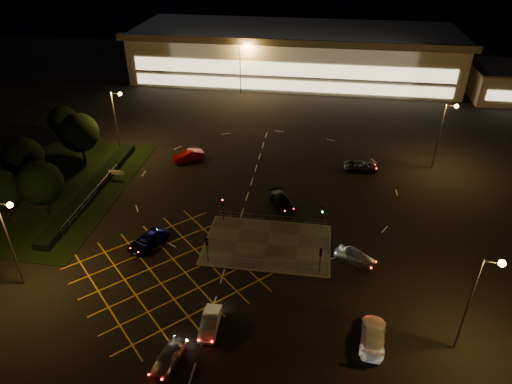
# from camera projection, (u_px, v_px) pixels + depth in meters

# --- Properties ---
(ground) EXTENTS (180.00, 180.00, 0.00)m
(ground) POSITION_uv_depth(u_px,v_px,m) (253.00, 233.00, 54.25)
(ground) COLOR black
(ground) RESTS_ON ground
(pedestrian_island) EXTENTS (14.00, 9.00, 0.12)m
(pedestrian_island) POSITION_uv_depth(u_px,v_px,m) (267.00, 244.00, 52.28)
(pedestrian_island) COLOR #4C4944
(pedestrian_island) RESTS_ON ground
(grass_verge) EXTENTS (18.00, 30.00, 0.08)m
(grass_verge) POSITION_uv_depth(u_px,v_px,m) (59.00, 189.00, 62.79)
(grass_verge) COLOR black
(grass_verge) RESTS_ON ground
(hedge) EXTENTS (2.00, 26.00, 1.00)m
(hedge) POSITION_uv_depth(u_px,v_px,m) (92.00, 189.00, 61.92)
(hedge) COLOR black
(hedge) RESTS_ON ground
(supermarket) EXTENTS (72.00, 26.50, 10.50)m
(supermarket) POSITION_uv_depth(u_px,v_px,m) (294.00, 53.00, 103.72)
(supermarket) COLOR beige
(supermarket) RESTS_ON ground
(streetlight_sw) EXTENTS (1.78, 0.56, 10.03)m
(streetlight_sw) POSITION_uv_depth(u_px,v_px,m) (10.00, 232.00, 43.39)
(streetlight_sw) COLOR slate
(streetlight_sw) RESTS_ON ground
(streetlight_se) EXTENTS (1.78, 0.56, 10.03)m
(streetlight_se) POSITION_uv_depth(u_px,v_px,m) (478.00, 293.00, 36.46)
(streetlight_se) COLOR slate
(streetlight_se) RESTS_ON ground
(streetlight_nw) EXTENTS (1.78, 0.56, 10.03)m
(streetlight_nw) POSITION_uv_depth(u_px,v_px,m) (117.00, 114.00, 68.94)
(streetlight_nw) COLOR slate
(streetlight_nw) RESTS_ON ground
(streetlight_ne) EXTENTS (1.78, 0.56, 10.03)m
(streetlight_ne) POSITION_uv_depth(u_px,v_px,m) (444.00, 127.00, 64.64)
(streetlight_ne) COLOR slate
(streetlight_ne) RESTS_ON ground
(streetlight_far_left) EXTENTS (1.78, 0.56, 10.03)m
(streetlight_far_left) POSITION_uv_depth(u_px,v_px,m) (242.00, 63.00, 92.50)
(streetlight_far_left) COLOR slate
(streetlight_far_left) RESTS_ON ground
(streetlight_far_right) EXTENTS (1.78, 0.56, 10.03)m
(streetlight_far_right) POSITION_uv_depth(u_px,v_px,m) (445.00, 68.00, 89.19)
(streetlight_far_right) COLOR slate
(streetlight_far_right) RESTS_ON ground
(signal_sw) EXTENTS (0.28, 0.30, 3.15)m
(signal_sw) POSITION_uv_depth(u_px,v_px,m) (207.00, 245.00, 48.46)
(signal_sw) COLOR black
(signal_sw) RESTS_ON pedestrian_island
(signal_se) EXTENTS (0.28, 0.30, 3.15)m
(signal_se) POSITION_uv_depth(u_px,v_px,m) (321.00, 256.00, 46.96)
(signal_se) COLOR black
(signal_se) RESTS_ON pedestrian_island
(signal_nw) EXTENTS (0.28, 0.30, 3.15)m
(signal_nw) POSITION_uv_depth(u_px,v_px,m) (223.00, 205.00, 55.19)
(signal_nw) COLOR black
(signal_nw) RESTS_ON pedestrian_island
(signal_ne) EXTENTS (0.28, 0.30, 3.15)m
(signal_ne) POSITION_uv_depth(u_px,v_px,m) (322.00, 213.00, 53.70)
(signal_ne) COLOR black
(signal_ne) RESTS_ON pedestrian_island
(tree_a) EXTENTS (5.04, 5.04, 6.86)m
(tree_a) POSITION_uv_depth(u_px,v_px,m) (0.00, 191.00, 54.05)
(tree_a) COLOR black
(tree_a) RESTS_ON ground
(tree_b) EXTENTS (5.40, 5.40, 7.35)m
(tree_b) POSITION_uv_depth(u_px,v_px,m) (23.00, 157.00, 60.88)
(tree_b) COLOR black
(tree_b) RESTS_ON ground
(tree_c) EXTENTS (5.76, 5.76, 7.84)m
(tree_c) POSITION_uv_depth(u_px,v_px,m) (79.00, 133.00, 66.97)
(tree_c) COLOR black
(tree_c) RESTS_ON ground
(tree_d) EXTENTS (4.68, 4.68, 6.37)m
(tree_d) POSITION_uv_depth(u_px,v_px,m) (63.00, 121.00, 73.26)
(tree_d) COLOR black
(tree_d) RESTS_ON ground
(tree_e) EXTENTS (5.40, 5.40, 7.35)m
(tree_e) POSITION_uv_depth(u_px,v_px,m) (40.00, 183.00, 55.07)
(tree_e) COLOR black
(tree_e) RESTS_ON ground
(car_near_silver) EXTENTS (2.44, 4.27, 1.37)m
(car_near_silver) POSITION_uv_depth(u_px,v_px,m) (169.00, 357.00, 38.28)
(car_near_silver) COLOR silver
(car_near_silver) RESTS_ON ground
(car_queue_white) EXTENTS (1.58, 4.28, 1.40)m
(car_queue_white) POSITION_uv_depth(u_px,v_px,m) (210.00, 323.00, 41.45)
(car_queue_white) COLOR silver
(car_queue_white) RESTS_ON ground
(car_left_blue) EXTENTS (4.25, 5.62, 1.42)m
(car_left_blue) POSITION_uv_depth(u_px,v_px,m) (148.00, 240.00, 51.84)
(car_left_blue) COLOR #0D0B46
(car_left_blue) RESTS_ON ground
(car_far_dkgrey) EXTENTS (4.30, 5.38, 1.46)m
(car_far_dkgrey) POSITION_uv_depth(u_px,v_px,m) (282.00, 202.00, 58.80)
(car_far_dkgrey) COLOR black
(car_far_dkgrey) RESTS_ON ground
(car_right_silver) EXTENTS (4.88, 3.80, 1.55)m
(car_right_silver) POSITION_uv_depth(u_px,v_px,m) (356.00, 257.00, 49.31)
(car_right_silver) COLOR #A7AAAF
(car_right_silver) RESTS_ON ground
(car_circ_red) EXTENTS (4.91, 4.11, 1.58)m
(car_circ_red) POSITION_uv_depth(u_px,v_px,m) (188.00, 156.00, 69.79)
(car_circ_red) COLOR maroon
(car_circ_red) RESTS_ON ground
(car_east_grey) EXTENTS (5.17, 2.75, 1.39)m
(car_east_grey) POSITION_uv_depth(u_px,v_px,m) (361.00, 166.00, 67.08)
(car_east_grey) COLOR black
(car_east_grey) RESTS_ON ground
(car_approach_white) EXTENTS (2.78, 5.50, 1.53)m
(car_approach_white) POSITION_uv_depth(u_px,v_px,m) (373.00, 336.00, 40.09)
(car_approach_white) COLOR silver
(car_approach_white) RESTS_ON ground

